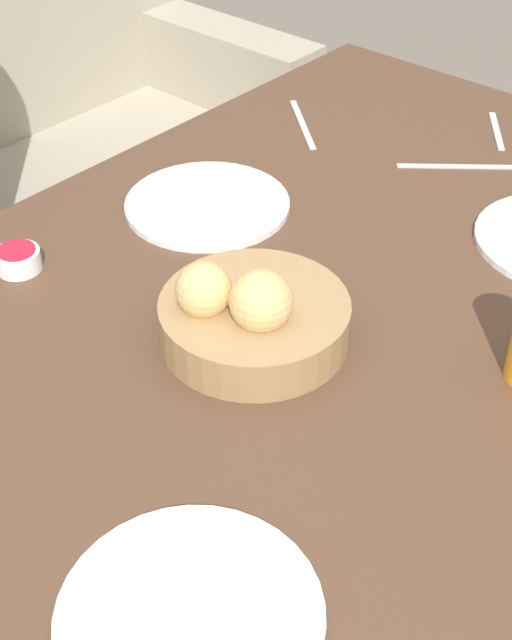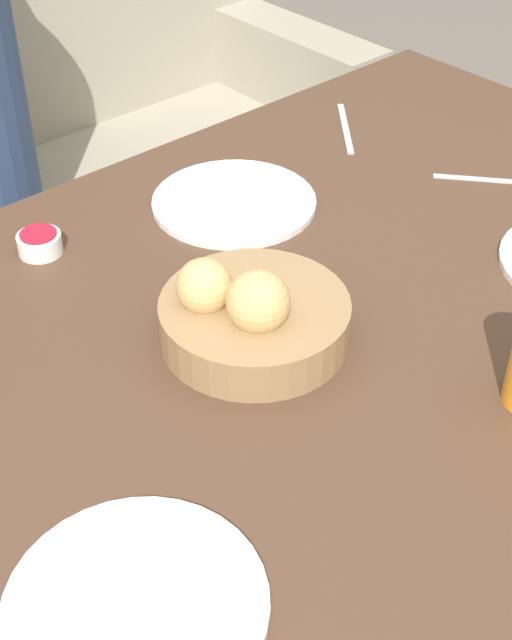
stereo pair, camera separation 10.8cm
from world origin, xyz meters
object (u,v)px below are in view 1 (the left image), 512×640
Objects in this scene: fork_silver at (302,124)px; knife_silver at (455,166)px; plate_far_center at (207,204)px; jam_bowl_berry at (18,259)px; bread_basket at (252,317)px; spoon_coffee at (497,131)px; plate_near_left at (190,615)px.

fork_silver and knife_silver have the same top height.
plate_far_center is 4.02× the size of jam_bowl_berry.
bread_basket is 1.53× the size of knife_silver.
fork_silver is at bearing 32.76° from bread_basket.
bread_basket is 1.93× the size of spoon_coffee.
bread_basket reaches higher than plate_far_center.
jam_bowl_berry is (0.23, 0.55, 0.01)m from plate_near_left.
plate_far_center is at bearing -168.25° from fork_silver.
fork_silver is at bearing 98.85° from knife_silver.
knife_silver is (0.87, 0.25, -0.00)m from plate_near_left.
spoon_coffee is (0.51, -0.20, -0.00)m from plate_far_center.
jam_bowl_berry is at bearing 178.19° from fork_silver.
jam_bowl_berry is 0.70m from knife_silver.
plate_far_center is 2.06× the size of spoon_coffee.
knife_silver is 0.16m from spoon_coffee.
bread_basket is at bearing -147.24° from fork_silver.
plate_far_center reaches higher than spoon_coffee.
fork_silver is at bearing 32.90° from plate_near_left.
jam_bowl_berry is 0.41× the size of knife_silver.
plate_far_center reaches higher than fork_silver.
jam_bowl_berry is at bearing 163.75° from plate_far_center.
fork_silver is at bearing 126.62° from spoon_coffee.
fork_silver is at bearing 11.75° from plate_far_center.
plate_far_center is 0.41m from knife_silver.
bread_basket reaches higher than spoon_coffee.
bread_basket reaches higher than knife_silver.
knife_silver is at bearing 4.27° from bread_basket.
jam_bowl_berry is at bearing 67.15° from plate_near_left.
spoon_coffee is at bearing -21.91° from plate_far_center.
plate_near_left is 3.92× the size of jam_bowl_berry.
bread_basket is 0.32m from plate_far_center.
plate_near_left is at bearing -137.73° from plate_far_center.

